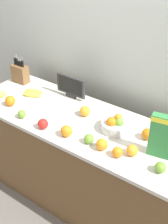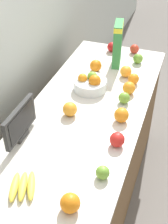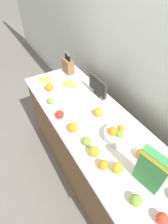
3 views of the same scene
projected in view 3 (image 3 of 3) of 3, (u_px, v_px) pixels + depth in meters
The scene contains 21 objects.
ground_plane at pixel (90, 166), 2.28m from camera, with size 14.00×14.00×0.00m, color slate.
wall_back at pixel (146, 64), 1.60m from camera, with size 9.00×0.06×2.60m.
counter at pixel (91, 146), 1.97m from camera, with size 2.03×0.71×0.89m.
knife_block at pixel (68, 66), 2.23m from camera, with size 0.17×0.09×0.28m.
small_monitor at pixel (98, 86), 1.87m from camera, with size 0.30×0.03×0.21m.
cereal_box at pixel (152, 169), 1.09m from camera, with size 0.20×0.09×0.33m.
fruit_bowl at pixel (117, 134), 1.47m from camera, with size 0.23×0.23×0.13m.
banana_bunch_left at pixel (70, 84), 2.06m from camera, with size 0.21×0.17×0.04m.
banana_bunch_right at pixel (45, 80), 2.12m from camera, with size 0.16×0.18×0.04m.
apple_leftmost at pixel (162, 219), 1.02m from camera, with size 0.07×0.07×0.07m, color red.
apple_near_bananas at pixel (136, 200), 1.09m from camera, with size 0.08×0.08×0.08m, color #6B9E33.
apple_rear at pixel (60, 114), 1.65m from camera, with size 0.08×0.08×0.08m, color red.
apple_rightmost at pixel (50, 101), 1.81m from camera, with size 0.07×0.07×0.07m, color #6B9E33.
apple_front at pixel (87, 141), 1.43m from camera, with size 0.07×0.07×0.07m, color #6B9E33.
orange_mid_right at pixel (49, 87), 1.97m from camera, with size 0.09×0.09×0.09m, color orange.
orange_by_cereal at pixel (73, 127), 1.53m from camera, with size 0.09×0.09×0.09m, color orange.
orange_front_left at pixel (99, 112), 1.67m from camera, with size 0.09×0.09×0.09m, color orange.
orange_front_right at pixel (118, 168), 1.25m from camera, with size 0.08×0.08×0.08m, color orange.
orange_near_bowl at pixel (94, 151), 1.35m from camera, with size 0.09×0.09×0.09m, color orange.
orange_front_center at pixel (142, 154), 1.33m from camera, with size 0.09×0.09×0.09m, color orange.
orange_back_center at pixel (103, 165), 1.27m from camera, with size 0.08×0.08×0.08m, color orange.
Camera 3 is at (0.96, -0.67, 2.08)m, focal length 28.00 mm.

